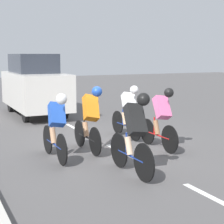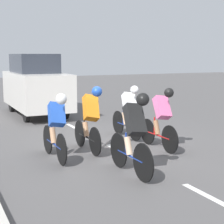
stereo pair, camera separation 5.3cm
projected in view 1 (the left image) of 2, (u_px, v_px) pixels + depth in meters
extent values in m
plane|color=#565454|center=(110.00, 146.00, 9.28)|extent=(60.00, 60.00, 0.00)
cube|color=white|center=(212.00, 198.00, 5.92)|extent=(0.12, 1.40, 0.01)
cube|color=white|center=(121.00, 151.00, 8.77)|extent=(0.12, 1.40, 0.01)
cube|color=white|center=(74.00, 128.00, 11.62)|extent=(0.12, 1.40, 0.01)
cylinder|color=black|center=(119.00, 150.00, 7.50)|extent=(0.03, 0.70, 0.70)
cylinder|color=black|center=(144.00, 163.00, 6.63)|extent=(0.03, 0.70, 0.70)
cylinder|color=navy|center=(131.00, 156.00, 7.06)|extent=(0.04, 0.98, 0.04)
cylinder|color=navy|center=(126.00, 143.00, 7.18)|extent=(0.04, 0.04, 0.42)
cylinder|color=white|center=(129.00, 150.00, 7.09)|extent=(0.07, 0.07, 0.16)
cylinder|color=beige|center=(129.00, 146.00, 7.10)|extent=(0.12, 0.23, 0.36)
cube|color=black|center=(135.00, 120.00, 6.88)|extent=(0.39, 0.50, 0.63)
sphere|color=black|center=(143.00, 99.00, 6.64)|extent=(0.24, 0.24, 0.24)
cylinder|color=black|center=(118.00, 122.00, 10.68)|extent=(0.03, 0.66, 0.66)
cylinder|color=black|center=(135.00, 129.00, 9.79)|extent=(0.03, 0.66, 0.66)
cylinder|color=navy|center=(126.00, 125.00, 10.23)|extent=(0.04, 1.00, 0.04)
cylinder|color=navy|center=(123.00, 117.00, 10.36)|extent=(0.04, 0.04, 0.42)
cylinder|color=green|center=(125.00, 121.00, 10.26)|extent=(0.07, 0.07, 0.16)
cylinder|color=#DBAD84|center=(125.00, 118.00, 10.27)|extent=(0.12, 0.23, 0.36)
cube|color=white|center=(129.00, 102.00, 10.06)|extent=(0.40, 0.44, 0.55)
sphere|color=white|center=(134.00, 90.00, 9.83)|extent=(0.23, 0.23, 0.23)
cylinder|color=black|center=(80.00, 134.00, 9.19)|extent=(0.03, 0.65, 0.65)
cylinder|color=black|center=(95.00, 142.00, 8.33)|extent=(0.03, 0.65, 0.65)
cylinder|color=black|center=(87.00, 137.00, 8.76)|extent=(0.04, 0.97, 0.04)
cylinder|color=black|center=(84.00, 127.00, 8.88)|extent=(0.04, 0.04, 0.42)
cylinder|color=yellow|center=(86.00, 133.00, 8.79)|extent=(0.07, 0.07, 0.16)
cylinder|color=tan|center=(86.00, 129.00, 8.80)|extent=(0.12, 0.23, 0.36)
cube|color=orange|center=(91.00, 108.00, 8.59)|extent=(0.44, 0.50, 0.65)
sphere|color=blue|center=(97.00, 92.00, 8.36)|extent=(0.24, 0.24, 0.24)
cylinder|color=black|center=(48.00, 139.00, 8.54)|extent=(0.03, 0.66, 0.66)
cylinder|color=black|center=(62.00, 150.00, 7.63)|extent=(0.03, 0.66, 0.66)
cylinder|color=navy|center=(54.00, 144.00, 8.09)|extent=(0.04, 1.03, 0.04)
cylinder|color=navy|center=(52.00, 133.00, 8.21)|extent=(0.04, 0.04, 0.42)
cylinder|color=green|center=(53.00, 139.00, 8.12)|extent=(0.07, 0.07, 0.16)
cylinder|color=tan|center=(53.00, 135.00, 8.13)|extent=(0.12, 0.23, 0.36)
cube|color=blue|center=(57.00, 114.00, 7.91)|extent=(0.40, 0.45, 0.57)
sphere|color=white|center=(61.00, 99.00, 7.68)|extent=(0.23, 0.23, 0.23)
cylinder|color=black|center=(147.00, 132.00, 9.43)|extent=(0.03, 0.65, 0.65)
cylinder|color=black|center=(170.00, 139.00, 8.56)|extent=(0.03, 0.65, 0.65)
cylinder|color=red|center=(158.00, 135.00, 9.00)|extent=(0.04, 0.99, 0.04)
cylinder|color=red|center=(154.00, 125.00, 9.12)|extent=(0.04, 0.04, 0.42)
cylinder|color=white|center=(157.00, 131.00, 9.02)|extent=(0.07, 0.07, 0.16)
cylinder|color=#9E704C|center=(156.00, 127.00, 9.03)|extent=(0.12, 0.23, 0.36)
cube|color=pink|center=(162.00, 107.00, 8.82)|extent=(0.39, 0.47, 0.59)
sphere|color=black|center=(169.00, 93.00, 8.58)|extent=(0.22, 0.22, 0.22)
cylinder|color=black|center=(64.00, 110.00, 13.12)|extent=(0.14, 0.64, 0.64)
cylinder|color=black|center=(25.00, 113.00, 12.53)|extent=(0.14, 0.64, 0.64)
cylinder|color=black|center=(44.00, 102.00, 15.44)|extent=(0.14, 0.64, 0.64)
cylinder|color=black|center=(10.00, 104.00, 14.86)|extent=(0.14, 0.64, 0.64)
cube|color=silver|center=(35.00, 90.00, 13.89)|extent=(1.70, 4.21, 1.26)
cube|color=#2D333D|center=(33.00, 63.00, 13.93)|extent=(1.39, 2.32, 0.69)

